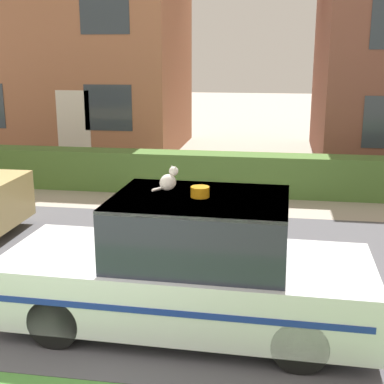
{
  "coord_description": "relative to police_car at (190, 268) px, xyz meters",
  "views": [
    {
      "loc": [
        1.91,
        -3.43,
        3.15
      ],
      "look_at": [
        0.66,
        4.48,
        1.05
      ],
      "focal_mm": 50.0,
      "sensor_mm": 36.0,
      "label": 1
    }
  ],
  "objects": [
    {
      "name": "garden_hedge",
      "position": [
        -0.05,
        6.22,
        -0.27
      ],
      "size": [
        13.61,
        0.69,
        0.92
      ],
      "primitive_type": "cube",
      "color": "#4C7233",
      "rests_on": "ground"
    },
    {
      "name": "road_strip",
      "position": [
        -0.99,
        1.62,
        -0.73
      ],
      "size": [
        28.0,
        5.73,
        0.01
      ],
      "primitive_type": "cube",
      "color": "#4C4C51",
      "rests_on": "ground"
    },
    {
      "name": "house_left",
      "position": [
        -5.77,
        11.67,
        3.3
      ],
      "size": [
        7.38,
        5.47,
        7.91
      ],
      "color": "#A86B4C",
      "rests_on": "ground"
    },
    {
      "name": "cat",
      "position": [
        -0.19,
        -0.2,
        1.08
      ],
      "size": [
        0.28,
        0.25,
        0.26
      ],
      "rotation": [
        0.0,
        0.0,
        0.95
      ],
      "color": "silver",
      "rests_on": "police_car"
    },
    {
      "name": "police_car",
      "position": [
        0.0,
        0.0,
        0.0
      ],
      "size": [
        4.27,
        1.75,
        1.7
      ],
      "rotation": [
        0.0,
        0.0,
        3.12
      ],
      "color": "black",
      "rests_on": "road_strip"
    }
  ]
}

